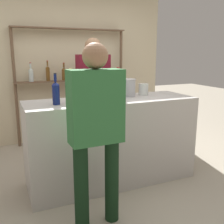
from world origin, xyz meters
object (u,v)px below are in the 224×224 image
(counter_bottle_3, at_px, (71,90))
(cork_jar, at_px, (143,89))
(counter_bottle_1, at_px, (56,92))
(counter_bottle_2, at_px, (118,86))
(ice_bucket, at_px, (126,87))
(counter_bottle_0, at_px, (86,87))
(customer_left, at_px, (96,124))
(wine_glass, at_px, (123,91))
(server_behind_counter, at_px, (94,89))
(counter_bottle_4, at_px, (85,92))

(counter_bottle_3, relative_size, cork_jar, 2.52)
(counter_bottle_1, height_order, counter_bottle_3, counter_bottle_3)
(counter_bottle_2, bearing_deg, cork_jar, 12.29)
(ice_bucket, bearing_deg, counter_bottle_0, 177.00)
(counter_bottle_2, xyz_separation_m, cork_jar, (0.40, 0.09, -0.07))
(counter_bottle_0, bearing_deg, customer_left, -103.36)
(counter_bottle_1, bearing_deg, wine_glass, -12.84)
(counter_bottle_0, height_order, ice_bucket, counter_bottle_0)
(wine_glass, xyz_separation_m, server_behind_counter, (0.04, 1.07, -0.11))
(counter_bottle_2, bearing_deg, ice_bucket, 32.02)
(customer_left, bearing_deg, counter_bottle_0, -14.40)
(counter_bottle_1, distance_m, counter_bottle_3, 0.17)
(counter_bottle_4, distance_m, customer_left, 0.64)
(counter_bottle_3, xyz_separation_m, wine_glass, (0.52, -0.18, -0.02))
(counter_bottle_1, bearing_deg, counter_bottle_4, -9.81)
(ice_bucket, xyz_separation_m, cork_jar, (0.24, -0.02, -0.03))
(counter_bottle_3, relative_size, customer_left, 0.22)
(cork_jar, bearing_deg, counter_bottle_0, 176.80)
(counter_bottle_2, bearing_deg, counter_bottle_1, -171.39)
(counter_bottle_0, xyz_separation_m, counter_bottle_4, (-0.12, -0.29, -0.01))
(customer_left, bearing_deg, counter_bottle_1, 15.75)
(wine_glass, bearing_deg, counter_bottle_1, 167.16)
(counter_bottle_4, relative_size, ice_bucket, 1.37)
(counter_bottle_0, relative_size, counter_bottle_2, 0.93)
(counter_bottle_3, relative_size, wine_glass, 2.22)
(counter_bottle_4, xyz_separation_m, ice_bucket, (0.63, 0.27, -0.02))
(ice_bucket, distance_m, server_behind_counter, 0.73)
(counter_bottle_0, distance_m, counter_bottle_4, 0.32)
(counter_bottle_1, xyz_separation_m, counter_bottle_2, (0.76, 0.11, 0.01))
(counter_bottle_2, height_order, counter_bottle_3, counter_bottle_3)
(counter_bottle_4, distance_m, server_behind_counter, 1.07)
(counter_bottle_1, xyz_separation_m, counter_bottle_4, (0.29, -0.05, -0.00))
(wine_glass, relative_size, cork_jar, 1.13)
(cork_jar, bearing_deg, counter_bottle_1, -170.10)
(counter_bottle_0, xyz_separation_m, counter_bottle_1, (-0.41, -0.24, -0.00))
(ice_bucket, bearing_deg, counter_bottle_2, -147.98)
(counter_bottle_3, bearing_deg, ice_bucket, 14.31)
(counter_bottle_0, xyz_separation_m, wine_glass, (0.28, -0.40, -0.01))
(counter_bottle_2, xyz_separation_m, counter_bottle_3, (-0.58, -0.09, 0.00))
(counter_bottle_4, relative_size, customer_left, 0.20)
(wine_glass, distance_m, server_behind_counter, 1.08)
(ice_bucket, relative_size, cork_jar, 1.63)
(cork_jar, bearing_deg, customer_left, -138.32)
(counter_bottle_2, distance_m, ice_bucket, 0.20)
(counter_bottle_3, bearing_deg, counter_bottle_2, 8.62)
(ice_bucket, distance_m, cork_jar, 0.24)
(wine_glass, relative_size, ice_bucket, 0.69)
(counter_bottle_0, bearing_deg, counter_bottle_1, -149.28)
(cork_jar, relative_size, server_behind_counter, 0.08)
(counter_bottle_3, distance_m, server_behind_counter, 1.06)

